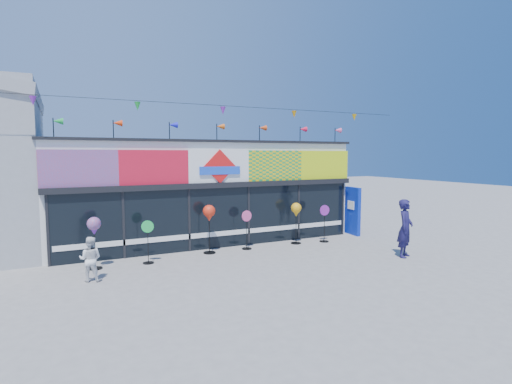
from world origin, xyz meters
TOP-DOWN VIEW (x-y plane):
  - ground at (0.00, 0.00)m, footprint 80.00×80.00m
  - kite_shop at (0.00, 5.94)m, footprint 16.00×5.70m
  - blue_sign at (6.21, 3.24)m, footprint 0.26×1.06m
  - spinner_0 at (-4.50, 2.46)m, footprint 0.41×0.41m
  - spinner_1 at (-2.89, 2.38)m, footprint 0.38×0.36m
  - spinner_2 at (-0.64, 2.79)m, footprint 0.44×0.44m
  - spinner_3 at (0.82, 2.76)m, footprint 0.41×0.37m
  - spinner_4 at (2.98, 2.74)m, footprint 0.42×0.42m
  - spinner_5 at (4.19, 2.52)m, footprint 0.42×0.38m
  - adult_man at (5.26, -0.69)m, footprint 0.88×0.79m
  - child at (-4.71, 1.23)m, footprint 0.70×0.55m

SIDE VIEW (x-z plane):
  - ground at x=0.00m, z-range 0.00..0.00m
  - child at x=-4.71m, z-range 0.00..1.27m
  - spinner_1 at x=-2.89m, z-range 0.04..1.46m
  - spinner_3 at x=0.82m, z-range 0.04..1.50m
  - spinner_5 at x=4.19m, z-range 0.04..1.55m
  - adult_man at x=5.26m, z-range 0.00..2.01m
  - blue_sign at x=6.21m, z-range 0.01..2.11m
  - spinner_0 at x=-4.50m, z-range 0.49..2.12m
  - spinner_4 at x=2.98m, z-range 0.49..2.13m
  - spinner_2 at x=-0.64m, z-range 0.53..2.28m
  - kite_shop at x=0.00m, z-range -0.61..4.70m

